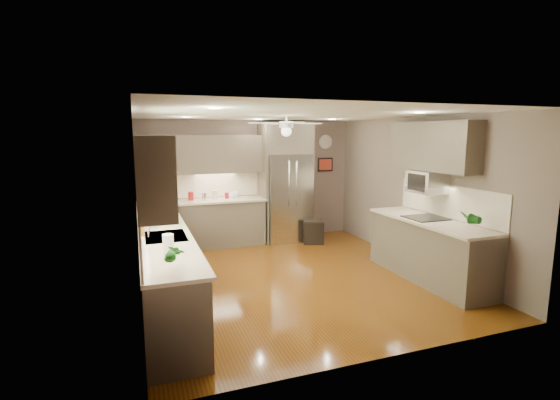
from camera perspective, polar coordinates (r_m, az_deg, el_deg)
floor at (r=6.49m, az=1.79°, el=-10.70°), size 5.00×5.00×0.00m
ceiling at (r=6.11m, az=1.91°, el=11.92°), size 5.00×5.00×0.00m
wall_back at (r=8.53m, az=-4.35°, el=2.71°), size 4.50×0.00×4.50m
wall_front at (r=4.01m, az=15.18°, el=-4.97°), size 4.50×0.00×4.50m
wall_left at (r=5.75m, az=-19.47°, el=-0.93°), size 0.00×5.00×5.00m
wall_right at (r=7.31m, az=18.50°, el=1.17°), size 0.00×5.00×5.00m
canister_a at (r=8.08m, az=-12.43°, el=0.52°), size 0.14×0.14×0.17m
canister_b at (r=8.05m, az=-10.60°, el=0.47°), size 0.12×0.12×0.14m
canister_c at (r=8.11m, az=-9.11°, el=0.72°), size 0.13×0.13×0.18m
canister_d at (r=8.19m, az=-7.51°, el=0.63°), size 0.08×0.08×0.12m
soap_bottle at (r=5.81m, az=-17.63°, el=-2.95°), size 0.09×0.10×0.18m
potted_plant_left at (r=3.95m, az=-14.59°, el=-7.37°), size 0.20×0.17×0.33m
potted_plant_right at (r=5.98m, az=25.05°, el=-2.33°), size 0.20×0.17×0.33m
bowl at (r=8.20m, az=-6.40°, el=0.44°), size 0.31×0.31×0.06m
left_run at (r=6.08m, az=-16.29°, el=-7.66°), size 0.65×4.70×1.45m
back_run at (r=8.21m, az=-8.62°, el=-3.04°), size 1.85×0.65×1.45m
uppers at (r=6.57m, az=-6.48°, el=6.19°), size 4.50×4.70×0.95m
window at (r=5.22m, az=-19.27°, el=1.42°), size 0.05×1.12×0.92m
sink at (r=5.34m, az=-15.80°, el=-5.26°), size 0.50×0.70×0.32m
refrigerator at (r=8.43m, az=0.88°, el=2.24°), size 1.06×0.75×2.45m
right_run at (r=6.65m, az=20.24°, el=-6.42°), size 0.70×2.20×1.45m
microwave at (r=6.71m, az=19.98°, el=2.41°), size 0.43×0.55×0.34m
ceiling_fan at (r=6.39m, az=0.90°, el=10.30°), size 1.18×1.18×0.32m
recessed_lights at (r=6.47m, az=0.24°, el=11.72°), size 2.84×3.14×0.01m
wall_clock at (r=9.09m, az=6.43°, el=8.13°), size 0.30×0.03×0.30m
framed_print at (r=9.11m, az=6.38°, el=4.99°), size 0.36×0.03×0.30m
stool at (r=8.39m, az=4.69°, el=-4.42°), size 0.52×0.52×0.48m
paper_towel at (r=4.30m, az=-15.43°, el=-6.36°), size 0.11×0.11×0.28m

